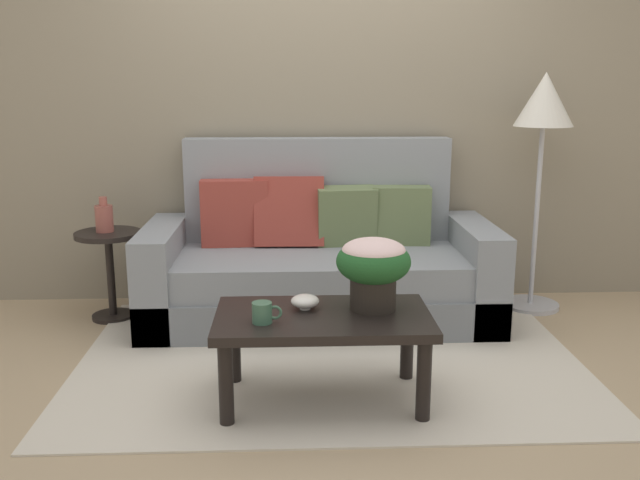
{
  "coord_description": "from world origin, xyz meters",
  "views": [
    {
      "loc": [
        -0.2,
        -3.41,
        1.43
      ],
      "look_at": [
        -0.05,
        0.06,
        0.63
      ],
      "focal_mm": 39.06,
      "sensor_mm": 36.0,
      "label": 1
    }
  ],
  "objects_px": {
    "side_table": "(110,259)",
    "floor_lamp": "(543,120)",
    "coffee_mug": "(263,313)",
    "couch": "(319,264)",
    "snack_bowl": "(305,301)",
    "table_vase": "(104,218)",
    "coffee_table": "(323,328)",
    "potted_plant": "(373,265)"
  },
  "relations": [
    {
      "from": "potted_plant",
      "to": "snack_bowl",
      "type": "height_order",
      "value": "potted_plant"
    },
    {
      "from": "coffee_mug",
      "to": "table_vase",
      "type": "distance_m",
      "value": 1.63
    },
    {
      "from": "snack_bowl",
      "to": "side_table",
      "type": "bearing_deg",
      "value": 136.26
    },
    {
      "from": "snack_bowl",
      "to": "coffee_table",
      "type": "bearing_deg",
      "value": -43.84
    },
    {
      "from": "couch",
      "to": "table_vase",
      "type": "distance_m",
      "value": 1.32
    },
    {
      "from": "couch",
      "to": "potted_plant",
      "type": "xyz_separation_m",
      "value": [
        0.2,
        -1.11,
        0.3
      ]
    },
    {
      "from": "coffee_table",
      "to": "floor_lamp",
      "type": "relative_size",
      "value": 0.65
    },
    {
      "from": "side_table",
      "to": "snack_bowl",
      "type": "xyz_separation_m",
      "value": [
        1.16,
        -1.11,
        0.08
      ]
    },
    {
      "from": "coffee_table",
      "to": "snack_bowl",
      "type": "height_order",
      "value": "snack_bowl"
    },
    {
      "from": "snack_bowl",
      "to": "table_vase",
      "type": "height_order",
      "value": "table_vase"
    },
    {
      "from": "couch",
      "to": "snack_bowl",
      "type": "relative_size",
      "value": 16.09
    },
    {
      "from": "side_table",
      "to": "couch",
      "type": "bearing_deg",
      "value": -0.41
    },
    {
      "from": "couch",
      "to": "coffee_mug",
      "type": "height_order",
      "value": "couch"
    },
    {
      "from": "side_table",
      "to": "coffee_mug",
      "type": "relative_size",
      "value": 4.19
    },
    {
      "from": "couch",
      "to": "floor_lamp",
      "type": "relative_size",
      "value": 1.41
    },
    {
      "from": "couch",
      "to": "side_table",
      "type": "xyz_separation_m",
      "value": [
        -1.26,
        0.01,
        0.05
      ]
    },
    {
      "from": "floor_lamp",
      "to": "table_vase",
      "type": "height_order",
      "value": "floor_lamp"
    },
    {
      "from": "coffee_mug",
      "to": "coffee_table",
      "type": "bearing_deg",
      "value": 20.92
    },
    {
      "from": "couch",
      "to": "coffee_table",
      "type": "distance_m",
      "value": 1.17
    },
    {
      "from": "floor_lamp",
      "to": "coffee_mug",
      "type": "distance_m",
      "value": 2.27
    },
    {
      "from": "floor_lamp",
      "to": "table_vase",
      "type": "relative_size",
      "value": 6.98
    },
    {
      "from": "floor_lamp",
      "to": "coffee_table",
      "type": "bearing_deg",
      "value": -137.59
    },
    {
      "from": "floor_lamp",
      "to": "coffee_mug",
      "type": "relative_size",
      "value": 11.4
    },
    {
      "from": "floor_lamp",
      "to": "snack_bowl",
      "type": "distance_m",
      "value": 2.04
    },
    {
      "from": "couch",
      "to": "potted_plant",
      "type": "distance_m",
      "value": 1.16
    },
    {
      "from": "coffee_mug",
      "to": "couch",
      "type": "bearing_deg",
      "value": 77.06
    },
    {
      "from": "couch",
      "to": "floor_lamp",
      "type": "xyz_separation_m",
      "value": [
        1.36,
        0.1,
        0.86
      ]
    },
    {
      "from": "floor_lamp",
      "to": "potted_plant",
      "type": "xyz_separation_m",
      "value": [
        -1.17,
        -1.21,
        -0.56
      ]
    },
    {
      "from": "couch",
      "to": "floor_lamp",
      "type": "bearing_deg",
      "value": 4.3
    },
    {
      "from": "coffee_mug",
      "to": "side_table",
      "type": "bearing_deg",
      "value": 127.18
    },
    {
      "from": "snack_bowl",
      "to": "couch",
      "type": "bearing_deg",
      "value": 84.35
    },
    {
      "from": "potted_plant",
      "to": "coffee_table",
      "type": "bearing_deg",
      "value": -164.47
    },
    {
      "from": "coffee_table",
      "to": "table_vase",
      "type": "relative_size",
      "value": 4.54
    },
    {
      "from": "side_table",
      "to": "snack_bowl",
      "type": "distance_m",
      "value": 1.6
    },
    {
      "from": "side_table",
      "to": "floor_lamp",
      "type": "bearing_deg",
      "value": 2.04
    },
    {
      "from": "potted_plant",
      "to": "floor_lamp",
      "type": "bearing_deg",
      "value": 46.07
    },
    {
      "from": "side_table",
      "to": "snack_bowl",
      "type": "relative_size",
      "value": 4.19
    },
    {
      "from": "couch",
      "to": "potted_plant",
      "type": "bearing_deg",
      "value": -79.87
    },
    {
      "from": "coffee_mug",
      "to": "snack_bowl",
      "type": "distance_m",
      "value": 0.25
    },
    {
      "from": "side_table",
      "to": "table_vase",
      "type": "height_order",
      "value": "table_vase"
    },
    {
      "from": "side_table",
      "to": "floor_lamp",
      "type": "xyz_separation_m",
      "value": [
        2.63,
        0.09,
        0.81
      ]
    },
    {
      "from": "couch",
      "to": "side_table",
      "type": "distance_m",
      "value": 1.26
    }
  ]
}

